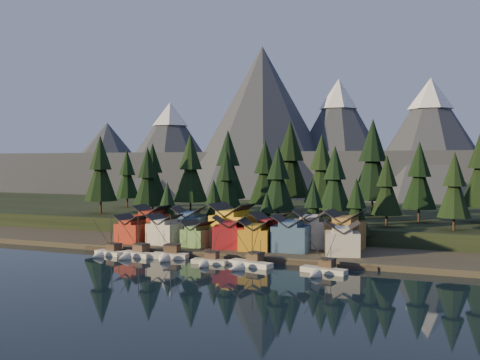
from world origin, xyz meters
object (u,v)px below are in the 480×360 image
at_px(boat_1, 134,248).
at_px(boat_2, 168,249).
at_px(boat_4, 247,258).
at_px(house_front_1, 165,228).
at_px(boat_0, 107,247).
at_px(house_front_0, 132,228).
at_px(boat_3, 208,257).
at_px(house_back_1, 189,223).
at_px(boat_6, 322,265).
at_px(house_back_0, 152,220).

relative_size(boat_1, boat_2, 0.94).
xyz_separation_m(boat_1, boat_4, (31.96, -1.46, -0.24)).
bearing_deg(house_front_1, boat_1, -91.07).
xyz_separation_m(boat_0, house_front_0, (-0.90, 13.55, 3.50)).
bearing_deg(boat_3, boat_4, 0.18).
bearing_deg(house_back_1, house_front_0, -154.03).
xyz_separation_m(boat_0, boat_2, (17.43, 1.64, 0.32)).
xyz_separation_m(boat_1, boat_6, (49.81, -2.43, -0.33)).
xyz_separation_m(boat_0, boat_3, (29.81, -1.20, -0.28)).
relative_size(boat_3, house_back_1, 0.99).
bearing_deg(boat_0, house_back_0, 104.64).
height_order(boat_3, house_front_1, house_front_1).
relative_size(boat_1, house_front_1, 1.38).
height_order(boat_6, house_front_1, boat_6).
bearing_deg(boat_6, boat_1, -171.95).
relative_size(boat_0, boat_1, 0.93).
xyz_separation_m(boat_6, house_front_1, (-48.67, 16.35, 3.92)).
xyz_separation_m(boat_0, house_front_1, (9.02, 14.57, 3.71)).
distance_m(boat_0, house_front_1, 17.53).
height_order(boat_6, house_back_1, house_back_1).
relative_size(boat_4, boat_6, 1.05).
distance_m(boat_4, house_front_0, 43.34).
xyz_separation_m(boat_0, boat_4, (39.84, -0.80, -0.12)).
distance_m(boat_6, house_front_0, 60.67).
bearing_deg(house_back_1, boat_4, -52.07).
bearing_deg(house_back_0, house_back_1, -9.66).
height_order(boat_4, house_back_1, house_back_1).
relative_size(boat_0, boat_4, 0.90).
relative_size(boat_2, house_back_0, 1.28).
bearing_deg(house_front_1, boat_0, -118.14).
distance_m(house_back_0, house_back_1, 13.76).
relative_size(boat_1, house_back_0, 1.20).
height_order(boat_2, house_back_1, house_back_1).
height_order(house_front_0, house_back_1, house_back_1).
bearing_deg(house_back_0, boat_0, -89.67).
bearing_deg(house_back_1, boat_6, -39.81).
xyz_separation_m(boat_2, boat_3, (12.38, -2.84, -0.60)).
height_order(boat_1, boat_2, boat_2).
height_order(boat_2, boat_3, boat_2).
height_order(boat_4, house_front_1, boat_4).
distance_m(boat_4, house_back_1, 36.98).
xyz_separation_m(boat_3, boat_6, (27.87, -0.58, 0.06)).
relative_size(boat_4, house_front_1, 1.43).
distance_m(boat_1, house_back_0, 26.41).
relative_size(boat_0, house_back_0, 1.12).
height_order(boat_3, boat_6, boat_6).
distance_m(boat_3, boat_6, 27.88).
relative_size(boat_3, boat_6, 0.88).
bearing_deg(house_back_0, boat_4, -34.95).
xyz_separation_m(boat_2, house_front_0, (-18.33, 11.91, 3.18)).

